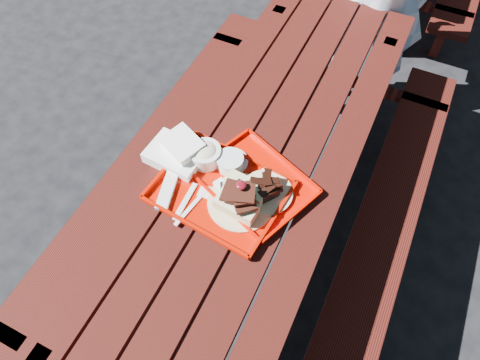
# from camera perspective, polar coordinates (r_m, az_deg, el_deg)

# --- Properties ---
(ground) EXTENTS (60.00, 60.00, 0.00)m
(ground) POSITION_cam_1_polar(r_m,az_deg,el_deg) (2.37, 1.58, -8.18)
(ground) COLOR black
(ground) RESTS_ON ground
(picnic_table_near) EXTENTS (1.41, 2.40, 0.75)m
(picnic_table_near) POSITION_cam_1_polar(r_m,az_deg,el_deg) (1.88, 1.98, -0.90)
(picnic_table_near) COLOR #43130C
(picnic_table_near) RESTS_ON ground
(near_tray) EXTENTS (0.51, 0.42, 0.15)m
(near_tray) POSITION_cam_1_polar(r_m,az_deg,el_deg) (1.62, -2.33, -0.45)
(near_tray) COLOR #C11201
(near_tray) RESTS_ON picnic_table_near
(far_tray) EXTENTS (0.51, 0.45, 0.07)m
(far_tray) POSITION_cam_1_polar(r_m,az_deg,el_deg) (1.64, 1.59, -0.17)
(far_tray) COLOR red
(far_tray) RESTS_ON picnic_table_near
(white_cloth) EXTENTS (0.23, 0.20, 0.09)m
(white_cloth) POSITION_cam_1_polar(r_m,az_deg,el_deg) (1.72, -8.28, 3.71)
(white_cloth) COLOR white
(white_cloth) RESTS_ON picnic_table_near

